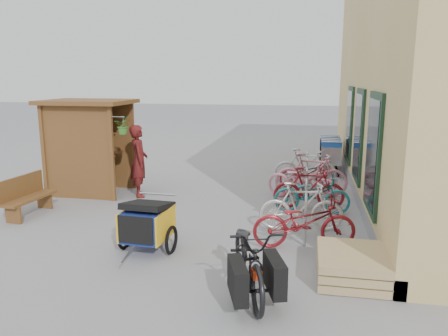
% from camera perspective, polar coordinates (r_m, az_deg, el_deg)
% --- Properties ---
extents(ground, '(80.00, 80.00, 0.00)m').
position_cam_1_polar(ground, '(8.57, -5.25, -8.45)').
color(ground, gray).
extents(kiosk, '(2.49, 1.65, 2.40)m').
position_cam_1_polar(kiosk, '(11.69, -17.59, 4.32)').
color(kiosk, brown).
rests_on(kiosk, ground).
extents(bike_rack, '(0.05, 5.35, 0.86)m').
position_cam_1_polar(bike_rack, '(10.41, 10.74, -2.00)').
color(bike_rack, '#A5A8AD').
rests_on(bike_rack, ground).
extents(pallet_stack, '(1.00, 1.20, 0.40)m').
position_cam_1_polar(pallet_stack, '(6.93, 16.33, -12.09)').
color(pallet_stack, tan).
rests_on(pallet_stack, ground).
extents(bench, '(0.53, 1.41, 0.87)m').
position_cam_1_polar(bench, '(10.40, -24.46, -3.29)').
color(bench, brown).
rests_on(bench, ground).
extents(shopping_carts, '(0.62, 2.45, 1.10)m').
position_cam_1_polar(shopping_carts, '(14.56, 13.64, 2.29)').
color(shopping_carts, silver).
rests_on(shopping_carts, ground).
extents(child_trailer, '(0.97, 1.61, 0.94)m').
position_cam_1_polar(child_trailer, '(7.67, -10.02, -6.93)').
color(child_trailer, navy).
rests_on(child_trailer, ground).
extents(cargo_bike, '(1.29, 2.11, 1.05)m').
position_cam_1_polar(cargo_bike, '(6.15, 3.38, -11.58)').
color(cargo_bike, black).
rests_on(cargo_bike, ground).
extents(person_kiosk, '(0.65, 0.77, 1.81)m').
position_cam_1_polar(person_kiosk, '(11.11, -11.04, 0.91)').
color(person_kiosk, maroon).
rests_on(person_kiosk, ground).
extents(bike_0, '(1.89, 0.96, 0.95)m').
position_cam_1_polar(bike_0, '(7.81, 10.44, -6.96)').
color(bike_0, maroon).
rests_on(bike_0, ground).
extents(bike_1, '(1.68, 0.67, 0.98)m').
position_cam_1_polar(bike_1, '(8.63, 10.07, -5.02)').
color(bike_1, silver).
rests_on(bike_1, ground).
extents(bike_2, '(1.67, 0.63, 0.87)m').
position_cam_1_polar(bike_2, '(9.81, 11.41, -3.36)').
color(bike_2, '#1E7479').
rests_on(bike_2, ground).
extents(bike_3, '(1.64, 0.58, 0.97)m').
position_cam_1_polar(bike_3, '(10.10, 11.05, -2.63)').
color(bike_3, maroon).
rests_on(bike_3, ground).
extents(bike_4, '(1.90, 1.20, 0.94)m').
position_cam_1_polar(bike_4, '(10.83, 10.13, -1.68)').
color(bike_4, pink).
rests_on(bike_4, ground).
extents(bike_5, '(1.83, 0.56, 1.09)m').
position_cam_1_polar(bike_5, '(11.26, 11.33, -0.82)').
color(bike_5, pink).
rests_on(bike_5, ground).
extents(bike_6, '(1.60, 0.97, 0.80)m').
position_cam_1_polar(bike_6, '(12.08, 10.76, -0.67)').
color(bike_6, maroon).
rests_on(bike_6, ground).
extents(bike_7, '(1.72, 0.51, 1.03)m').
position_cam_1_polar(bike_7, '(12.31, 10.54, 0.13)').
color(bike_7, silver).
rests_on(bike_7, ground).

